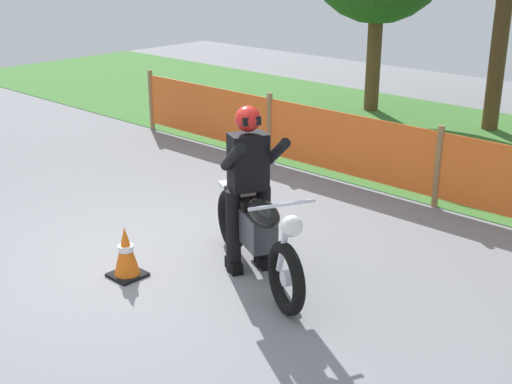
% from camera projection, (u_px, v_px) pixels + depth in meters
% --- Properties ---
extents(ground, '(24.00, 24.00, 0.02)m').
position_uv_depth(ground, '(152.00, 261.00, 7.17)').
color(ground, gray).
extents(grass_verge, '(24.00, 5.36, 0.01)m').
position_uv_depth(grass_verge, '(439.00, 142.00, 11.36)').
color(grass_verge, '#427A33').
rests_on(grass_verge, ground).
extents(barrier_fence, '(8.44, 0.08, 1.05)m').
position_uv_depth(barrier_fence, '(346.00, 144.00, 9.33)').
color(barrier_fence, olive).
rests_on(barrier_fence, ground).
extents(motorcycle_lead, '(1.97, 1.08, 1.01)m').
position_uv_depth(motorcycle_lead, '(257.00, 232.00, 6.63)').
color(motorcycle_lead, black).
rests_on(motorcycle_lead, ground).
extents(rider_lead, '(0.71, 0.70, 1.69)m').
position_uv_depth(rider_lead, '(249.00, 184.00, 6.67)').
color(rider_lead, black).
rests_on(rider_lead, ground).
extents(traffic_cone, '(0.32, 0.32, 0.53)m').
position_uv_depth(traffic_cone, '(126.00, 252.00, 6.74)').
color(traffic_cone, black).
rests_on(traffic_cone, ground).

